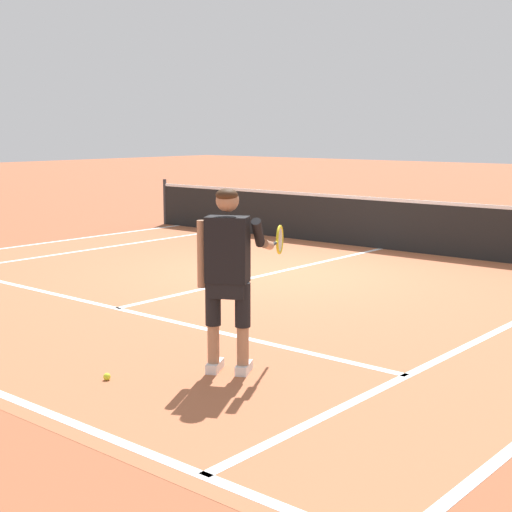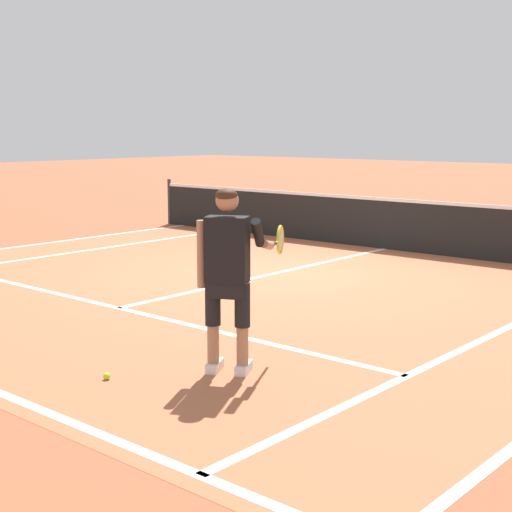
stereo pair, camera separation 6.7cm
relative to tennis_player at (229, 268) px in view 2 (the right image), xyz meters
The scene contains 10 objects.
ground_plane 5.17m from the tennis_player, 123.46° to the left, with size 80.00×80.00×0.00m, color #9E5133.
court_inner_surface 4.10m from the tennis_player, 134.70° to the left, with size 10.98×9.48×0.00m, color #B2603D.
line_service 3.12m from the tennis_player, 160.97° to the left, with size 8.23×0.10×0.01m, color white.
line_centre_service 5.11m from the tennis_player, 123.88° to the left, with size 0.10×6.40×0.01m, color white.
line_singles_left 7.53m from the tennis_player, 157.76° to the left, with size 0.10×9.08×0.01m, color white.
line_singles_right 3.27m from the tennis_player, 64.98° to the left, with size 0.10×9.08×0.01m, color white.
line_doubles_left 8.81m from the tennis_player, 161.17° to the left, with size 0.10×9.08×0.01m, color white.
tennis_net 7.89m from the tennis_player, 110.79° to the left, with size 11.96×0.08×1.07m.
tennis_player is the anchor object (origin of this frame).
tennis_ball_near_feet 1.48m from the tennis_player, 127.76° to the right, with size 0.07×0.07×0.07m, color #CCE02D.
Camera 2 is at (7.43, -9.24, 2.23)m, focal length 53.48 mm.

